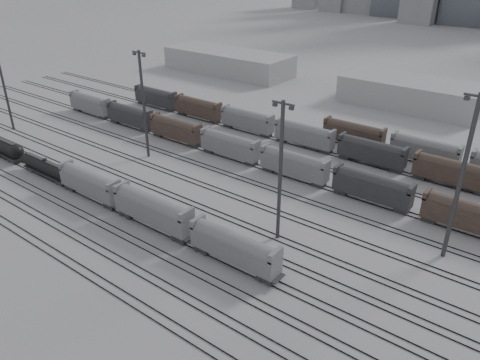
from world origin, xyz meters
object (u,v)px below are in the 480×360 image
Objects in this scene: tank_car_b at (46,167)px; hopper_car_c at (234,246)px; light_mast_c at (280,169)px; hopper_car_a at (90,182)px; hopper_car_b at (153,209)px; light_mast_a at (3,82)px.

hopper_car_c is at bearing 0.00° from tank_car_b.
hopper_car_c is at bearing -95.90° from light_mast_c.
hopper_car_a is (14.99, 0.00, 1.07)m from tank_car_b.
hopper_car_b is at bearing 180.00° from hopper_car_c.
hopper_car_a is 0.99× the size of hopper_car_c.
hopper_car_c is (17.51, 0.00, -0.25)m from hopper_car_b.
light_mast_c reaches higher than hopper_car_b.
hopper_car_a is 17.33m from hopper_car_b.
hopper_car_a is 0.92× the size of hopper_car_b.
light_mast_a is at bearing 172.55° from hopper_car_c.
hopper_car_a is 38.44m from light_mast_c.
tank_car_b is 32.34m from hopper_car_b.
tank_car_b is at bearing -18.19° from light_mast_a.
hopper_car_c is 83.97m from light_mast_a.
light_mast_a is (-47.91, 10.82, 9.33)m from hopper_car_a.
hopper_car_c reaches higher than tank_car_b.
light_mast_a is at bearing 167.27° from hopper_car_a.
tank_car_b is 15.03m from hopper_car_a.
light_mast_c reaches higher than tank_car_b.
hopper_car_c is (34.84, 0.00, 0.03)m from hopper_car_a.
light_mast_a reaches higher than light_mast_c.
tank_car_b is 36.18m from light_mast_a.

